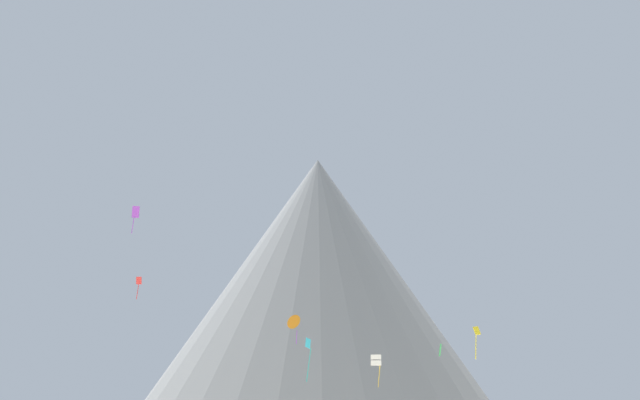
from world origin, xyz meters
TOP-DOWN VIEW (x-y plane):
  - rock_massif at (0.87, 106.71)m, footprint 74.20×74.20m
  - kite_cyan_low at (-1.31, 52.71)m, footprint 0.69×0.87m
  - kite_orange_mid at (-3.00, 56.15)m, footprint 2.01×1.69m
  - kite_red_mid at (-22.67, 58.28)m, footprint 0.79×0.63m
  - kite_white_low at (6.24, 50.64)m, footprint 1.28×1.30m
  - kite_violet_high at (-22.10, 51.51)m, footprint 0.99×0.59m
  - kite_yellow_low at (14.99, 39.52)m, footprint 0.75×0.44m
  - kite_green_low at (11.81, 41.71)m, footprint 0.48×1.16m

SIDE VIEW (x-z plane):
  - kite_white_low at x=6.24m, z-range 8.47..12.01m
  - kite_green_low at x=11.81m, z-range 9.69..11.01m
  - kite_yellow_low at x=14.99m, z-range 9.81..13.02m
  - kite_cyan_low at x=-1.31m, z-range 9.18..14.09m
  - kite_orange_mid at x=-3.00m, z-range 13.51..17.03m
  - kite_red_mid at x=-22.67m, z-range 19.06..21.95m
  - kite_violet_high at x=-22.10m, z-range 25.76..29.17m
  - rock_massif at x=0.87m, z-range -0.64..56.34m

